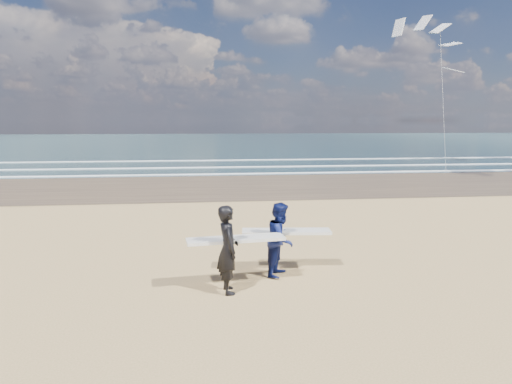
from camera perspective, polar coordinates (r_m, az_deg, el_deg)
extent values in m
cube|color=#193137|center=(83.30, 7.11, 6.30)|extent=(220.00, 100.00, 0.02)
cube|color=white|center=(37.58, 25.46, 2.44)|extent=(220.00, 0.50, 0.05)
cube|color=white|center=(41.60, 22.02, 3.20)|extent=(220.00, 0.50, 0.05)
cube|color=white|center=(47.38, 18.25, 4.02)|extent=(220.00, 0.50, 0.05)
imported|color=black|center=(9.97, -3.54, -7.16)|extent=(0.56, 0.76, 1.94)
cube|color=silver|center=(10.28, -2.54, -5.90)|extent=(2.25, 0.78, 0.07)
imported|color=#0D164B|center=(11.08, 3.13, -5.89)|extent=(1.00, 1.08, 1.79)
cube|color=silver|center=(11.42, 3.82, -4.93)|extent=(2.24, 0.75, 0.07)
cube|color=slate|center=(36.68, 22.65, 2.48)|extent=(0.12, 0.12, 0.10)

